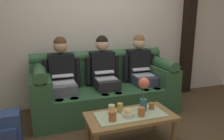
# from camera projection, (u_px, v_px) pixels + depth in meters

# --- Properties ---
(back_wall_patterned) EXTENTS (6.00, 0.12, 2.90)m
(back_wall_patterned) POSITION_uv_depth(u_px,v_px,m) (94.00, 20.00, 3.72)
(back_wall_patterned) COLOR beige
(back_wall_patterned) RESTS_ON ground_plane
(timber_pillar) EXTENTS (0.20, 0.20, 2.90)m
(timber_pillar) POSITION_uv_depth(u_px,v_px,m) (189.00, 20.00, 4.20)
(timber_pillar) COLOR black
(timber_pillar) RESTS_ON ground_plane
(couch) EXTENTS (2.20, 0.88, 0.96)m
(couch) POSITION_uv_depth(u_px,v_px,m) (104.00, 89.00, 3.49)
(couch) COLOR #2D5633
(couch) RESTS_ON ground_plane
(person_left) EXTENTS (0.56, 0.67, 1.22)m
(person_left) POSITION_uv_depth(u_px,v_px,m) (63.00, 75.00, 3.21)
(person_left) COLOR #595B66
(person_left) RESTS_ON ground_plane
(person_middle) EXTENTS (0.56, 0.67, 1.22)m
(person_middle) POSITION_uv_depth(u_px,v_px,m) (104.00, 72.00, 3.42)
(person_middle) COLOR #232326
(person_middle) RESTS_ON ground_plane
(person_right) EXTENTS (0.56, 0.67, 1.22)m
(person_right) POSITION_uv_depth(u_px,v_px,m) (141.00, 69.00, 3.62)
(person_right) COLOR #383D4C
(person_right) RESTS_ON ground_plane
(coffee_table) EXTENTS (1.03, 0.52, 0.40)m
(coffee_table) POSITION_uv_depth(u_px,v_px,m) (130.00, 119.00, 2.54)
(coffee_table) COLOR olive
(coffee_table) RESTS_ON ground_plane
(flower_vase) EXTENTS (0.13, 0.13, 0.41)m
(flower_vase) POSITION_uv_depth(u_px,v_px,m) (144.00, 90.00, 2.56)
(flower_vase) COLOR #336672
(flower_vase) RESTS_ON coffee_table
(snack_bowl) EXTENTS (0.13, 0.13, 0.11)m
(snack_bowl) POSITION_uv_depth(u_px,v_px,m) (128.00, 114.00, 2.45)
(snack_bowl) COLOR silver
(snack_bowl) RESTS_ON coffee_table
(cup_near_left) EXTENTS (0.07, 0.07, 0.11)m
(cup_near_left) POSITION_uv_depth(u_px,v_px,m) (120.00, 108.00, 2.56)
(cup_near_left) COLOR gold
(cup_near_left) RESTS_ON coffee_table
(cup_near_right) EXTENTS (0.08, 0.08, 0.11)m
(cup_near_right) POSITION_uv_depth(u_px,v_px,m) (112.00, 109.00, 2.52)
(cup_near_right) COLOR #DBB77A
(cup_near_right) RESTS_ON coffee_table
(cup_far_center) EXTENTS (0.08, 0.08, 0.10)m
(cup_far_center) POSITION_uv_depth(u_px,v_px,m) (141.00, 112.00, 2.46)
(cup_far_center) COLOR #B26633
(cup_far_center) RESTS_ON coffee_table
(cup_far_left) EXTENTS (0.08, 0.08, 0.11)m
(cup_far_left) POSITION_uv_depth(u_px,v_px,m) (112.00, 116.00, 2.35)
(cup_far_left) COLOR #B26633
(cup_far_left) RESTS_ON coffee_table
(cup_far_right) EXTENTS (0.07, 0.07, 0.08)m
(cup_far_right) POSITION_uv_depth(u_px,v_px,m) (152.00, 106.00, 2.65)
(cup_far_right) COLOR #B26633
(cup_far_right) RESTS_ON coffee_table
(backpack_left) EXTENTS (0.32, 0.30, 0.39)m
(backpack_left) POSITION_uv_depth(u_px,v_px,m) (7.00, 128.00, 2.61)
(backpack_left) COLOR #33477A
(backpack_left) RESTS_ON ground_plane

